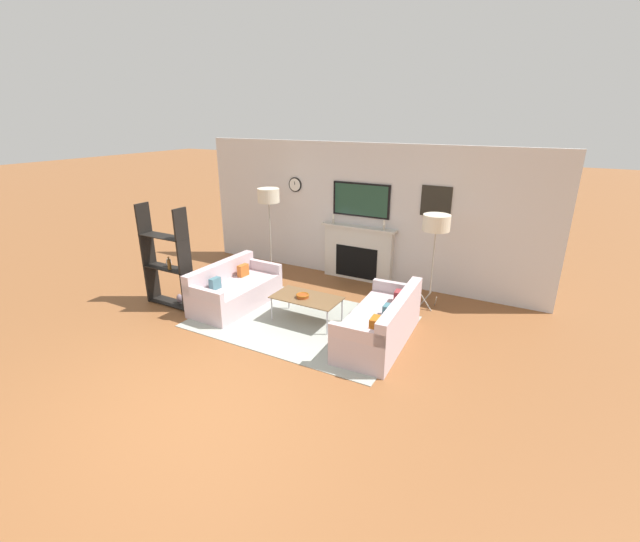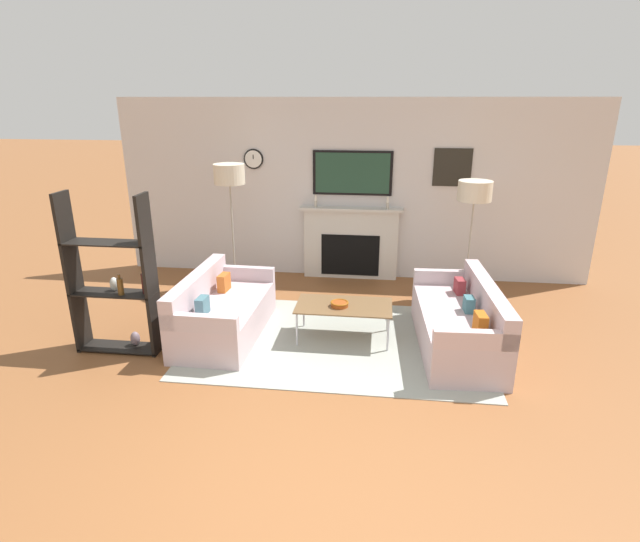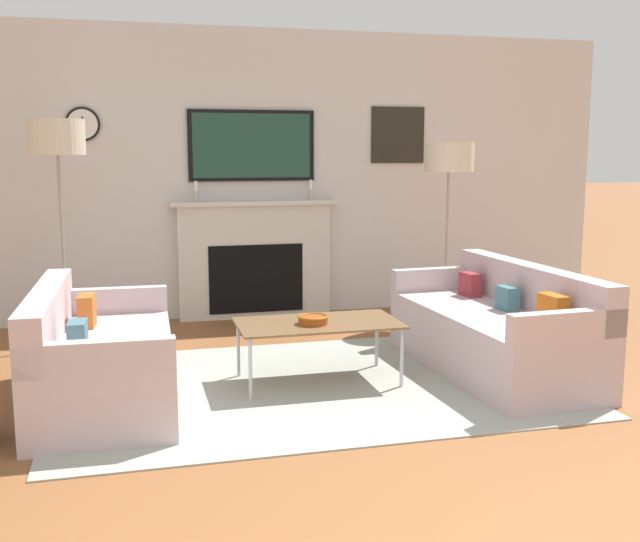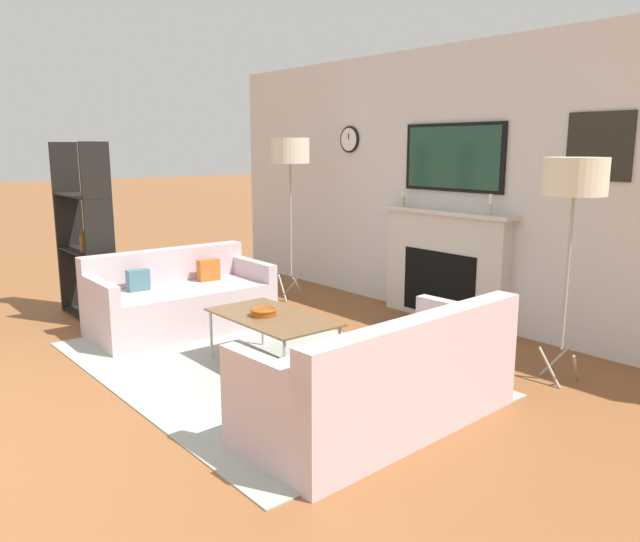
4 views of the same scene
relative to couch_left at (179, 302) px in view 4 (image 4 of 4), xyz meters
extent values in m
cube|color=silver|center=(1.38, 2.34, 1.08)|extent=(7.20, 0.07, 2.70)
cube|color=beige|center=(1.38, 2.23, 0.26)|extent=(1.44, 0.16, 1.07)
cube|color=black|center=(1.38, 2.14, 0.11)|extent=(0.89, 0.01, 0.64)
cube|color=beige|center=(1.38, 2.21, 0.82)|extent=(1.56, 0.22, 0.04)
cylinder|color=#B2AD9E|center=(0.83, 2.18, 0.89)|extent=(0.04, 0.04, 0.10)
cylinder|color=white|center=(0.83, 2.18, 0.99)|extent=(0.03, 0.03, 0.09)
cylinder|color=#B2AD9E|center=(1.92, 2.18, 0.89)|extent=(0.04, 0.04, 0.10)
cylinder|color=white|center=(1.92, 2.18, 0.99)|extent=(0.03, 0.03, 0.09)
cube|color=black|center=(1.38, 2.30, 1.35)|extent=(1.19, 0.04, 0.66)
cube|color=#1E4233|center=(1.38, 2.28, 1.35)|extent=(1.11, 0.01, 0.59)
cylinder|color=black|center=(-0.13, 2.29, 1.54)|extent=(0.30, 0.02, 0.30)
cylinder|color=silver|center=(-0.13, 2.28, 1.54)|extent=(0.26, 0.00, 0.26)
cube|color=black|center=(-0.13, 2.28, 1.57)|extent=(0.01, 0.00, 0.07)
cube|color=black|center=(2.83, 2.30, 1.46)|extent=(0.54, 0.02, 0.54)
cube|color=#989D93|center=(1.38, 0.00, -0.27)|extent=(3.37, 2.23, 0.01)
cube|color=#C1A9AF|center=(0.04, 0.00, -0.06)|extent=(0.86, 1.67, 0.42)
cube|color=#C1A9AF|center=(-0.29, 0.01, 0.31)|extent=(0.20, 1.66, 0.33)
cube|color=#C0ACB4|center=(0.06, 0.78, 0.24)|extent=(0.83, 0.12, 0.18)
cube|color=#BDA9B0|center=(0.02, -0.78, 0.24)|extent=(0.83, 0.12, 0.18)
cube|color=#B65C23|center=(-0.07, 0.36, 0.25)|extent=(0.12, 0.22, 0.21)
cube|color=#436B76|center=(-0.09, -0.36, 0.25)|extent=(0.11, 0.20, 0.20)
cube|color=#C1A9AF|center=(2.71, 0.00, -0.05)|extent=(0.88, 1.88, 0.45)
cube|color=#C1A9AF|center=(3.02, 0.01, 0.33)|extent=(0.25, 1.85, 0.32)
cube|color=#C6AAAB|center=(2.75, -0.87, 0.27)|extent=(0.79, 0.14, 0.18)
cube|color=#BDACB0|center=(2.67, 0.87, 0.27)|extent=(0.79, 0.14, 0.18)
cube|color=#B75C18|center=(2.85, -0.54, 0.28)|extent=(0.12, 0.22, 0.21)
cube|color=#3D6D78|center=(2.83, 0.00, 0.26)|extent=(0.11, 0.18, 0.17)
cube|color=maroon|center=(2.80, 0.55, 0.27)|extent=(0.12, 0.20, 0.18)
cube|color=brown|center=(1.44, 0.07, 0.15)|extent=(1.10, 0.59, 0.02)
cylinder|color=#B7B7BC|center=(0.93, -0.19, -0.07)|extent=(0.02, 0.02, 0.41)
cylinder|color=#B7B7BC|center=(1.95, -0.19, -0.07)|extent=(0.02, 0.02, 0.41)
cylinder|color=#B7B7BC|center=(0.93, 0.32, -0.07)|extent=(0.02, 0.02, 0.41)
cylinder|color=#B7B7BC|center=(1.95, 0.32, -0.07)|extent=(0.02, 0.02, 0.41)
cylinder|color=#994217|center=(1.39, 0.02, 0.18)|extent=(0.20, 0.20, 0.05)
torus|color=#944E10|center=(1.39, 0.02, 0.20)|extent=(0.21, 0.21, 0.02)
cylinder|color=#9E998E|center=(-0.19, 1.59, -0.13)|extent=(0.09, 0.23, 0.29)
cylinder|color=#9E998E|center=(-0.38, 1.63, -0.13)|extent=(0.17, 0.19, 0.29)
cylinder|color=#9E998E|center=(-0.32, 1.45, -0.13)|extent=(0.23, 0.07, 0.29)
cylinder|color=#9E998E|center=(-0.30, 1.56, 0.64)|extent=(0.02, 0.02, 1.27)
cylinder|color=beige|center=(-0.30, 1.56, 1.41)|extent=(0.43, 0.43, 0.28)
cylinder|color=#9E998E|center=(3.15, 1.59, -0.15)|extent=(0.09, 0.23, 0.26)
cylinder|color=#9E998E|center=(2.97, 1.63, -0.15)|extent=(0.17, 0.19, 0.26)
cylinder|color=#9E998E|center=(3.02, 1.45, -0.15)|extent=(0.23, 0.07, 0.26)
cylinder|color=#9E998E|center=(3.05, 1.56, 0.55)|extent=(0.02, 0.02, 1.14)
cylinder|color=beige|center=(3.05, 1.56, 1.25)|extent=(0.45, 0.45, 0.27)
cube|color=black|center=(-1.46, -0.51, 0.62)|extent=(0.04, 0.28, 1.77)
cube|color=black|center=(-0.58, -0.51, 0.62)|extent=(0.04, 0.28, 1.77)
cube|color=black|center=(-1.02, -0.51, -0.24)|extent=(0.92, 0.28, 0.02)
cube|color=black|center=(-1.02, -0.51, 0.41)|extent=(0.92, 0.28, 0.01)
cube|color=black|center=(-1.02, -0.51, 0.98)|extent=(0.92, 0.28, 0.02)
cylinder|color=#3D1919|center=(-0.67, -0.49, 0.53)|extent=(0.06, 0.06, 0.22)
cylinder|color=#3D1919|center=(-0.67, -0.49, 0.67)|extent=(0.02, 0.02, 0.06)
ellipsoid|color=gray|center=(-0.87, -0.46, -0.16)|extent=(0.10, 0.10, 0.16)
ellipsoid|color=silver|center=(-1.03, -0.46, 0.49)|extent=(0.09, 0.09, 0.15)
cylinder|color=brown|center=(-0.90, -0.56, 0.51)|extent=(0.06, 0.06, 0.18)
cylinder|color=brown|center=(-0.90, -0.56, 0.62)|extent=(0.03, 0.03, 0.05)
camera|label=1|loc=(4.67, -5.35, 2.90)|focal=24.00mm
camera|label=2|loc=(1.82, -5.22, 2.41)|focal=28.00mm
camera|label=3|loc=(0.20, -4.74, 1.31)|focal=42.00mm
camera|label=4|loc=(5.32, -2.64, 1.45)|focal=35.00mm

